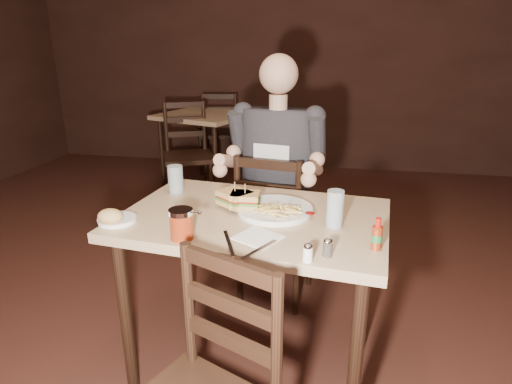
% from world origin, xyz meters
% --- Properties ---
extents(room_shell, '(7.00, 7.00, 7.00)m').
position_xyz_m(room_shell, '(0.00, 0.00, 1.40)').
color(room_shell, black).
rests_on(room_shell, ground).
extents(main_table, '(1.12, 0.81, 0.77)m').
position_xyz_m(main_table, '(0.28, -0.02, 0.67)').
color(main_table, tan).
rests_on(main_table, ground).
extents(bg_table, '(1.01, 1.01, 0.77)m').
position_xyz_m(bg_table, '(-0.71, 2.50, 0.68)').
color(bg_table, tan).
rests_on(bg_table, ground).
extents(chair_far, '(0.47, 0.50, 0.88)m').
position_xyz_m(chair_far, '(0.29, 0.63, 0.44)').
color(chair_far, black).
rests_on(chair_far, ground).
extents(bg_chair_far, '(0.52, 0.55, 0.92)m').
position_xyz_m(bg_chair_far, '(-0.71, 3.05, 0.46)').
color(bg_chair_far, black).
rests_on(bg_chair_far, ground).
extents(bg_chair_near, '(0.59, 0.61, 0.93)m').
position_xyz_m(bg_chair_near, '(-0.71, 1.95, 0.46)').
color(bg_chair_near, black).
rests_on(bg_chair_near, ground).
extents(diner, '(0.59, 0.50, 0.92)m').
position_xyz_m(diner, '(0.28, 0.58, 0.92)').
color(diner, '#2E2D32').
rests_on(diner, chair_far).
extents(dinner_plate, '(0.33, 0.33, 0.02)m').
position_xyz_m(dinner_plate, '(0.36, 0.02, 0.78)').
color(dinner_plate, white).
rests_on(dinner_plate, main_table).
extents(sandwich_left, '(0.17, 0.16, 0.11)m').
position_xyz_m(sandwich_left, '(0.19, 0.03, 0.84)').
color(sandwich_left, '#DEAA65').
rests_on(sandwich_left, dinner_plate).
extents(sandwich_right, '(0.12, 0.10, 0.10)m').
position_xyz_m(sandwich_right, '(0.24, 0.02, 0.84)').
color(sandwich_right, '#DEAA65').
rests_on(sandwich_right, dinner_plate).
extents(fries_pile, '(0.26, 0.20, 0.04)m').
position_xyz_m(fries_pile, '(0.36, -0.04, 0.81)').
color(fries_pile, '#DAB65D').
rests_on(fries_pile, dinner_plate).
extents(ketchup_dollop, '(0.04, 0.04, 0.01)m').
position_xyz_m(ketchup_dollop, '(0.51, -0.02, 0.79)').
color(ketchup_dollop, maroon).
rests_on(ketchup_dollop, dinner_plate).
extents(glass_left, '(0.08, 0.08, 0.13)m').
position_xyz_m(glass_left, '(-0.13, 0.18, 0.83)').
color(glass_left, silver).
rests_on(glass_left, main_table).
extents(glass_right, '(0.07, 0.07, 0.14)m').
position_xyz_m(glass_right, '(0.60, -0.08, 0.84)').
color(glass_right, silver).
rests_on(glass_right, main_table).
extents(hot_sauce, '(0.04, 0.04, 0.11)m').
position_xyz_m(hot_sauce, '(0.75, -0.25, 0.83)').
color(hot_sauce, maroon).
rests_on(hot_sauce, main_table).
extents(salt_shaker, '(0.03, 0.03, 0.06)m').
position_xyz_m(salt_shaker, '(0.53, -0.37, 0.80)').
color(salt_shaker, white).
rests_on(salt_shaker, main_table).
extents(pepper_shaker, '(0.03, 0.03, 0.06)m').
position_xyz_m(pepper_shaker, '(0.59, -0.33, 0.80)').
color(pepper_shaker, '#38332D').
rests_on(pepper_shaker, main_table).
extents(syrup_dispenser, '(0.10, 0.10, 0.11)m').
position_xyz_m(syrup_dispenser, '(0.08, -0.29, 0.83)').
color(syrup_dispenser, maroon).
rests_on(syrup_dispenser, main_table).
extents(napkin, '(0.19, 0.19, 0.00)m').
position_xyz_m(napkin, '(0.34, -0.23, 0.77)').
color(napkin, white).
rests_on(napkin, main_table).
extents(knife, '(0.09, 0.19, 0.00)m').
position_xyz_m(knife, '(0.25, -0.31, 0.78)').
color(knife, silver).
rests_on(knife, napkin).
extents(fork, '(0.10, 0.16, 0.01)m').
position_xyz_m(fork, '(0.36, -0.33, 0.78)').
color(fork, silver).
rests_on(fork, napkin).
extents(side_plate, '(0.16, 0.16, 0.01)m').
position_xyz_m(side_plate, '(-0.23, -0.19, 0.78)').
color(side_plate, white).
rests_on(side_plate, main_table).
extents(bread_roll, '(0.10, 0.09, 0.06)m').
position_xyz_m(bread_roll, '(-0.23, -0.23, 0.81)').
color(bread_roll, tan).
rests_on(bread_roll, side_plate).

